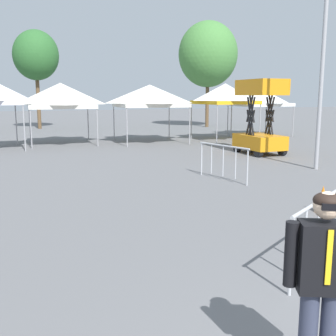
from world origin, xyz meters
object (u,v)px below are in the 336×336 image
Objects in this scene: tree_behind_tents_center at (208,54)px; canopy_tent_behind_right at (225,94)px; canopy_tent_behind_center at (150,96)px; tree_behind_tents_left at (36,55)px; light_pole_near_lift at (324,40)px; crowd_barrier_mid_lot at (318,221)px; crowd_barrier_near_person at (223,155)px; person_foreground at (322,278)px; traffic_cone_near_barrier at (323,199)px; scissor_lift at (260,130)px; canopy_tent_behind_left at (61,96)px; canopy_tent_right_of_center at (260,97)px.

canopy_tent_behind_right is at bearing -112.16° from tree_behind_tents_center.
tree_behind_tents_left reaches higher than canopy_tent_behind_center.
light_pole_near_lift is 4.11× the size of crowd_barrier_mid_lot.
canopy_tent_behind_center is 1.83× the size of crowd_barrier_near_person.
canopy_tent_behind_center reaches higher than crowd_barrier_mid_lot.
tree_behind_tents_left is (0.66, 30.61, 4.45)m from person_foreground.
person_foreground is 2.93× the size of traffic_cone_near_barrier.
canopy_tent_behind_left is at bearing 136.22° from scissor_lift.
canopy_tent_behind_right is at bearing -158.03° from canopy_tent_right_of_center.
tree_behind_tents_left is at bearing 92.23° from crowd_barrier_mid_lot.
light_pole_near_lift reaches higher than canopy_tent_behind_right.
crowd_barrier_near_person is at bearing -74.96° from canopy_tent_behind_left.
canopy_tent_right_of_center is at bearing 21.97° from canopy_tent_behind_right.
tree_behind_tents_center is (8.13, 8.63, 3.23)m from canopy_tent_behind_center.
tree_behind_tents_left reaches higher than canopy_tent_right_of_center.
tree_behind_tents_center is 13.71× the size of traffic_cone_near_barrier.
canopy_tent_behind_center is at bearing 81.82° from crowd_barrier_near_person.
canopy_tent_right_of_center is 17.87m from traffic_cone_near_barrier.
light_pole_near_lift is at bearing -106.85° from tree_behind_tents_center.
canopy_tent_behind_right is 1.80× the size of person_foreground.
crowd_barrier_mid_lot is at bearing -102.05° from canopy_tent_behind_center.
tree_behind_tents_left is at bearing 98.08° from crowd_barrier_near_person.
person_foreground is (-5.35, -18.69, -1.48)m from canopy_tent_behind_center.
canopy_tent_behind_center is at bearing -68.52° from tree_behind_tents_left.
scissor_lift is 14.97m from person_foreground.
canopy_tent_behind_right reaches higher than person_foreground.
canopy_tent_behind_right is 15.67m from tree_behind_tents_left.
crowd_barrier_near_person is at bearing 64.91° from person_foreground.
traffic_cone_near_barrier is (-1.29, -14.43, -2.21)m from canopy_tent_behind_center.
person_foreground is at bearing -92.24° from canopy_tent_behind_left.
canopy_tent_behind_center is 6.19× the size of traffic_cone_near_barrier.
canopy_tent_behind_center is 1.17× the size of scissor_lift.
scissor_lift is at bearing 58.75° from crowd_barrier_mid_lot.
scissor_lift is 6.14m from crowd_barrier_near_person.
canopy_tent_behind_right is (8.98, -1.47, 0.10)m from canopy_tent_behind_left.
crowd_barrier_mid_lot is at bearing -116.18° from canopy_tent_behind_right.
canopy_tent_behind_center is 19.50m from person_foreground.
crowd_barrier_mid_lot is at bearing -114.76° from tree_behind_tents_center.
canopy_tent_right_of_center is at bearing 50.72° from crowd_barrier_near_person.
crowd_barrier_near_person is (-1.51, -10.49, -1.76)m from canopy_tent_behind_center.
canopy_tent_behind_center is at bearing 74.03° from person_foreground.
canopy_tent_behind_center is 12.28m from tree_behind_tents_center.
scissor_lift reaches higher than canopy_tent_behind_center.
light_pole_near_lift reaches higher than traffic_cone_near_barrier.
canopy_tent_behind_right reaches higher than crowd_barrier_mid_lot.
crowd_barrier_near_person is at bearing 93.15° from traffic_cone_near_barrier.
canopy_tent_behind_left is at bearing 87.76° from person_foreground.
canopy_tent_behind_right is at bearing -6.70° from canopy_tent_behind_center.
light_pole_near_lift reaches higher than canopy_tent_behind_center.
traffic_cone_near_barrier is at bearing -131.01° from light_pole_near_lift.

